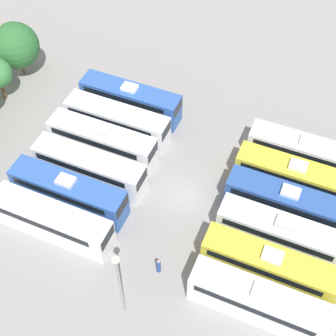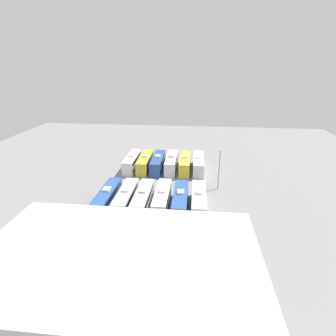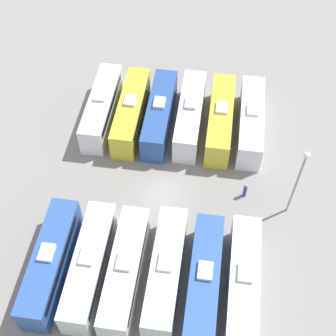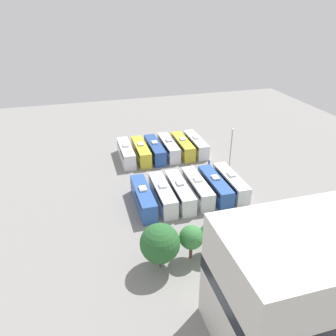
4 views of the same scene
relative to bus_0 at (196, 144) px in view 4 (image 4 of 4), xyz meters
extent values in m
plane|color=gray|center=(8.13, 9.37, -1.80)|extent=(115.17, 115.17, 0.00)
cube|color=silver|center=(0.00, -0.03, -0.16)|extent=(2.44, 10.91, 3.28)
cube|color=black|center=(0.00, 0.24, 0.77)|extent=(2.48, 9.27, 0.72)
cube|color=black|center=(0.00, -5.48, 0.76)|extent=(2.15, 0.08, 1.15)
cube|color=white|center=(0.00, -0.03, 1.65)|extent=(1.20, 1.60, 0.35)
cube|color=gold|center=(3.23, 0.11, -0.16)|extent=(2.44, 10.91, 3.28)
cube|color=black|center=(3.23, 0.38, 0.77)|extent=(2.48, 9.27, 0.72)
cube|color=black|center=(3.23, -5.34, 0.76)|extent=(2.15, 0.08, 1.15)
cube|color=white|center=(3.23, 0.11, 1.65)|extent=(1.20, 1.60, 0.35)
cube|color=silver|center=(6.52, -0.07, -0.16)|extent=(2.44, 10.91, 3.28)
cube|color=black|center=(6.52, 0.21, 0.77)|extent=(2.48, 9.27, 0.72)
cube|color=black|center=(6.52, -5.51, 0.76)|extent=(2.15, 0.08, 1.15)
cube|color=#B2B2B7|center=(6.52, -0.07, 1.65)|extent=(1.20, 1.60, 0.35)
cube|color=#284C93|center=(9.79, 0.29, -0.16)|extent=(2.44, 10.91, 3.28)
cube|color=black|center=(9.79, 0.56, 0.77)|extent=(2.48, 9.27, 0.72)
cube|color=black|center=(9.79, -5.16, 0.76)|extent=(2.15, 0.08, 1.15)
cube|color=silver|center=(9.79, 0.29, 1.65)|extent=(1.20, 1.60, 0.35)
cube|color=gold|center=(12.91, 0.37, -0.16)|extent=(2.44, 10.91, 3.28)
cube|color=black|center=(12.91, 0.64, 0.77)|extent=(2.48, 9.27, 0.72)
cube|color=black|center=(12.91, -5.08, 0.76)|extent=(2.15, 0.08, 1.15)
cube|color=silver|center=(12.91, 0.37, 1.65)|extent=(1.20, 1.60, 0.35)
cube|color=silver|center=(16.19, 0.15, -0.16)|extent=(2.44, 10.91, 3.28)
cube|color=black|center=(16.19, 0.43, 0.77)|extent=(2.48, 9.27, 0.72)
cube|color=black|center=(16.19, -5.29, 0.76)|extent=(2.15, 0.08, 1.15)
cube|color=silver|center=(16.19, 0.15, 1.65)|extent=(1.20, 1.60, 0.35)
cube|color=silver|center=(0.03, 18.38, -0.16)|extent=(2.44, 10.91, 3.28)
cube|color=black|center=(0.03, 18.66, 0.77)|extent=(2.48, 9.27, 0.72)
cube|color=black|center=(0.03, 12.94, 0.76)|extent=(2.15, 0.08, 1.15)
cube|color=silver|center=(0.03, 18.38, 1.65)|extent=(1.20, 1.60, 0.35)
cube|color=#2D56A8|center=(3.24, 18.66, -0.16)|extent=(2.44, 10.91, 3.28)
cube|color=black|center=(3.24, 18.93, 0.77)|extent=(2.48, 9.27, 0.72)
cube|color=black|center=(3.24, 13.21, 0.76)|extent=(2.15, 0.08, 1.15)
cube|color=silver|center=(3.24, 18.66, 1.65)|extent=(1.20, 1.60, 0.35)
cube|color=silver|center=(6.50, 18.36, -0.16)|extent=(2.44, 10.91, 3.28)
cube|color=black|center=(6.50, 18.63, 0.77)|extent=(2.48, 9.27, 0.72)
cube|color=black|center=(6.50, 12.91, 0.76)|extent=(2.15, 0.08, 1.15)
cube|color=white|center=(6.50, 18.36, 1.65)|extent=(1.20, 1.60, 0.35)
cube|color=silver|center=(9.88, 18.79, -0.16)|extent=(2.44, 10.91, 3.28)
cube|color=black|center=(9.88, 19.06, 0.77)|extent=(2.48, 9.27, 0.72)
cube|color=black|center=(9.88, 13.35, 0.76)|extent=(2.15, 0.08, 1.15)
cube|color=#B2B2B7|center=(9.88, 18.79, 1.65)|extent=(1.20, 1.60, 0.35)
cube|color=silver|center=(12.96, 18.73, -0.16)|extent=(2.44, 10.91, 3.28)
cube|color=black|center=(12.96, 19.00, 0.77)|extent=(2.48, 9.27, 0.72)
cube|color=black|center=(12.96, 13.29, 0.76)|extent=(2.15, 0.08, 1.15)
cube|color=silver|center=(12.96, 18.73, 1.65)|extent=(1.20, 1.60, 0.35)
cube|color=#2D56A8|center=(16.36, 18.88, -0.16)|extent=(2.44, 10.91, 3.28)
cube|color=black|center=(16.36, 19.15, 0.77)|extent=(2.48, 9.27, 0.72)
cube|color=black|center=(16.36, 13.44, 0.76)|extent=(2.15, 0.08, 1.15)
cube|color=white|center=(16.36, 18.88, 1.65)|extent=(1.20, 1.60, 0.35)
cylinder|color=navy|center=(0.14, 8.45, -1.03)|extent=(0.36, 0.36, 1.53)
sphere|color=tan|center=(0.14, 8.45, -0.15)|extent=(0.24, 0.24, 0.24)
cylinder|color=gray|center=(-4.01, 9.56, 2.29)|extent=(0.20, 0.20, 8.18)
sphere|color=#EAE5C6|center=(-4.01, 9.56, 6.56)|extent=(0.60, 0.60, 0.60)
cylinder|color=brown|center=(0.16, 32.55, -0.80)|extent=(0.46, 0.46, 2.01)
sphere|color=#2D6B33|center=(0.16, 32.55, 1.53)|extent=(3.79, 3.79, 3.79)
cylinder|color=brown|center=(3.98, 32.09, -0.57)|extent=(0.40, 0.40, 2.46)
sphere|color=#28602D|center=(3.98, 32.09, 2.11)|extent=(4.14, 4.14, 4.14)
cylinder|color=brown|center=(6.98, 32.01, -0.75)|extent=(0.43, 0.43, 2.10)
sphere|color=#387A3D|center=(6.98, 32.01, 1.50)|extent=(3.45, 3.45, 3.45)
cylinder|color=brown|center=(9.95, 32.90, -0.73)|extent=(0.39, 0.39, 2.14)
sphere|color=#387A3D|center=(9.95, 32.90, 1.51)|extent=(3.34, 3.34, 3.34)
cylinder|color=brown|center=(12.79, 32.91, -0.62)|extent=(0.44, 0.44, 2.36)
sphere|color=#387A3D|center=(12.79, 32.91, 1.70)|extent=(3.26, 3.26, 3.26)
cylinder|color=brown|center=(17.19, 33.38, -0.76)|extent=(0.30, 0.30, 2.09)
sphere|color=#28602D|center=(17.19, 33.38, 2.11)|extent=(5.20, 5.20, 5.20)
cube|color=beige|center=(5.73, 46.45, 4.81)|extent=(17.91, 11.00, 13.21)
cube|color=black|center=(5.73, 46.45, 5.47)|extent=(17.97, 11.06, 1.59)
camera|label=1|loc=(-16.00, 0.69, 34.08)|focal=50.00mm
camera|label=2|loc=(1.22, 59.27, 22.40)|focal=28.00mm
camera|label=3|loc=(3.91, 35.24, 36.42)|focal=50.00mm
camera|label=4|loc=(25.08, 64.89, 29.73)|focal=35.00mm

